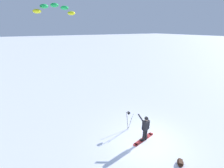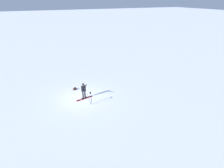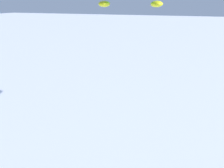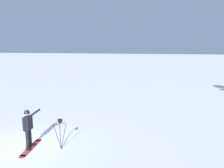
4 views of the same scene
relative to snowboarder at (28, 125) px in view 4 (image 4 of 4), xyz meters
name	(u,v)px [view 4 (image 4 of 4)]	position (x,y,z in m)	size (l,w,h in m)	color
ground_plane	(26,148)	(0.05, -0.15, -1.07)	(300.00, 300.00, 0.00)	white
snowboarder	(28,125)	(0.00, 0.00, 0.00)	(0.54, 0.66, 1.77)	black
snowboard	(31,147)	(0.01, 0.08, -1.05)	(1.81, 0.57, 0.10)	#B23333
camera_tripod	(60,128)	(-0.26, 1.42, -0.09)	(0.55, 0.52, 1.38)	#262628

